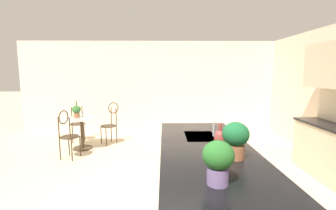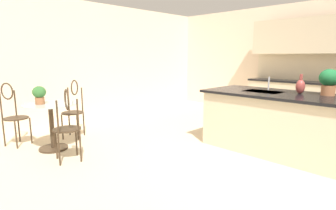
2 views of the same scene
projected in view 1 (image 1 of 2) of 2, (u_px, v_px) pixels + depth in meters
ground_plane at (137, 210)px, 3.08m from camera, size 40.00×40.00×0.00m
wall_left_window at (152, 87)px, 7.12m from camera, size 0.12×7.80×2.70m
kitchen_island at (207, 187)px, 2.73m from camera, size 2.80×1.06×0.92m
bistro_table at (82, 130)px, 5.52m from camera, size 0.80×0.80×0.74m
chair_near_window at (77, 119)px, 6.17m from camera, size 0.52×0.50×1.04m
chair_by_island at (110, 121)px, 5.92m from camera, size 0.54×0.54×1.04m
chair_toward_desk at (68, 132)px, 4.83m from camera, size 0.52×0.47×1.04m
sink_faucet at (214, 128)px, 3.20m from camera, size 0.02×0.02×0.22m
potted_plant_on_table at (77, 111)px, 5.52m from camera, size 0.20×0.20×0.28m
potted_plant_counter_near at (236, 138)px, 2.35m from camera, size 0.26×0.26×0.37m
potted_plant_counter_far at (218, 160)px, 1.80m from camera, size 0.24×0.24×0.34m
vase_on_counter at (220, 138)px, 2.71m from camera, size 0.13×0.13×0.29m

